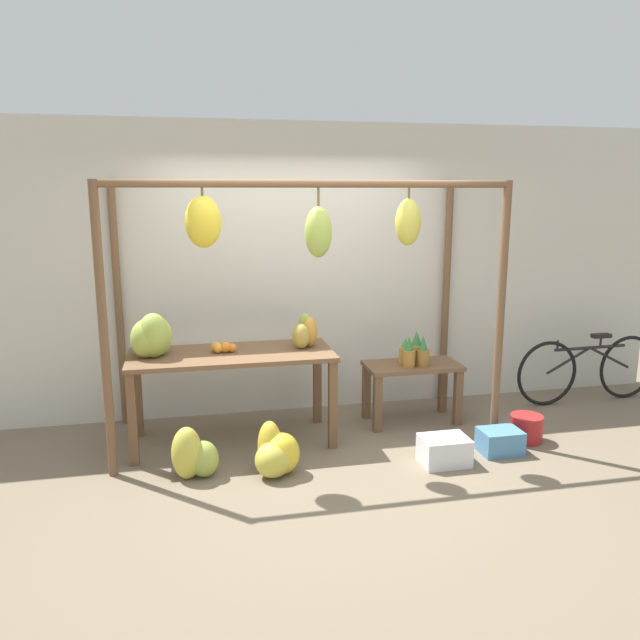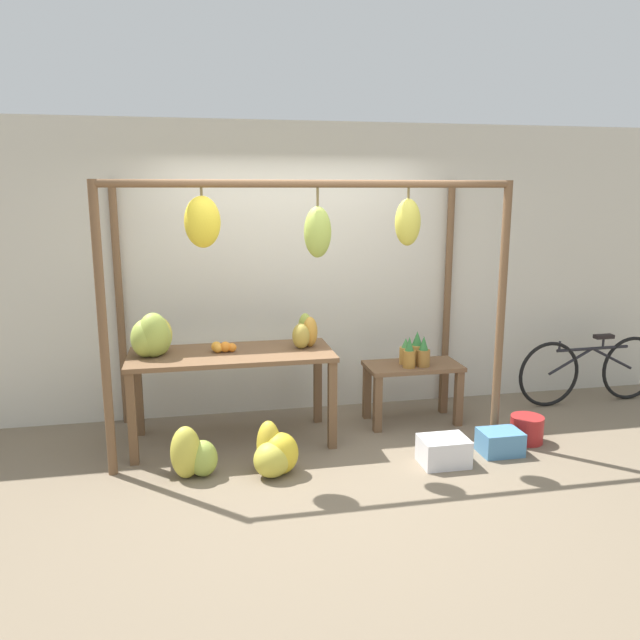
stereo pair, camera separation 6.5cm
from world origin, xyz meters
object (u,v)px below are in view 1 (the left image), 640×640
at_px(blue_bucket, 526,428).
at_px(papaya_pile, 306,332).
at_px(banana_pile_ground_right, 276,454).
at_px(parked_bicycle, 588,369).
at_px(banana_pile_on_table, 153,337).
at_px(banana_pile_ground_left, 194,455).
at_px(orange_pile, 223,347).
at_px(fruit_crate_white, 444,450).
at_px(pineapple_cluster, 414,352).
at_px(fruit_crate_purple, 500,441).

height_order(blue_bucket, papaya_pile, papaya_pile).
relative_size(banana_pile_ground_right, papaya_pile, 1.45).
bearing_deg(parked_bicycle, banana_pile_on_table, -176.55).
distance_m(banana_pile_ground_left, parked_bicycle, 4.15).
height_order(banana_pile_on_table, blue_bucket, banana_pile_on_table).
bearing_deg(parked_bicycle, papaya_pile, -175.69).
xyz_separation_m(orange_pile, parked_bicycle, (3.75, 0.26, -0.50)).
height_order(orange_pile, fruit_crate_white, orange_pile).
bearing_deg(banana_pile_on_table, fruit_crate_white, -20.41).
bearing_deg(banana_pile_ground_left, pineapple_cluster, 20.09).
bearing_deg(banana_pile_ground_left, parked_bicycle, 13.02).
xyz_separation_m(papaya_pile, fruit_crate_purple, (1.51, -0.78, -0.84)).
height_order(banana_pile_ground_left, blue_bucket, banana_pile_ground_left).
relative_size(banana_pile_on_table, orange_pile, 2.14).
xyz_separation_m(banana_pile_on_table, banana_pile_ground_right, (0.91, -0.74, -0.80)).
relative_size(banana_pile_on_table, pineapple_cluster, 1.47).
xyz_separation_m(blue_bucket, parked_bicycle, (1.17, 0.82, 0.24)).
bearing_deg(banana_pile_ground_right, parked_bicycle, 16.40).
bearing_deg(banana_pile_on_table, banana_pile_ground_left, -67.02).
bearing_deg(banana_pile_ground_right, pineapple_cluster, 29.92).
bearing_deg(fruit_crate_purple, orange_pile, 161.70).
bearing_deg(banana_pile_ground_right, banana_pile_on_table, 140.65).
height_order(fruit_crate_white, fruit_crate_purple, fruit_crate_white).
relative_size(fruit_crate_white, papaya_pile, 1.27).
bearing_deg(papaya_pile, fruit_crate_purple, -27.17).
xyz_separation_m(pineapple_cluster, blue_bucket, (0.82, -0.63, -0.57)).
bearing_deg(fruit_crate_purple, parked_bicycle, 33.54).
relative_size(fruit_crate_white, parked_bicycle, 0.23).
distance_m(banana_pile_ground_right, fruit_crate_purple, 1.90).
distance_m(blue_bucket, parked_bicycle, 1.44).
height_order(fruit_crate_white, parked_bicycle, parked_bicycle).
bearing_deg(fruit_crate_white, papaya_pile, 137.85).
xyz_separation_m(blue_bucket, fruit_crate_purple, (-0.35, -0.19, -0.02)).
distance_m(orange_pile, parked_bicycle, 3.79).
distance_m(banana_pile_ground_left, fruit_crate_purple, 2.53).
distance_m(orange_pile, banana_pile_ground_right, 1.06).
bearing_deg(papaya_pile, parked_bicycle, 4.31).
distance_m(pineapple_cluster, banana_pile_ground_left, 2.24).
bearing_deg(papaya_pile, pineapple_cluster, 2.35).
distance_m(fruit_crate_white, blue_bucket, 0.94).
xyz_separation_m(pineapple_cluster, banana_pile_ground_left, (-2.05, -0.75, -0.51)).
relative_size(pineapple_cluster, banana_pile_ground_left, 0.76).
bearing_deg(parked_bicycle, banana_pile_ground_right, -163.60).
bearing_deg(pineapple_cluster, blue_bucket, -37.48).
relative_size(banana_pile_on_table, blue_bucket, 1.62).
xyz_separation_m(banana_pile_on_table, fruit_crate_purple, (2.81, -0.74, -0.87)).
height_order(fruit_crate_white, blue_bucket, blue_bucket).
bearing_deg(pineapple_cluster, papaya_pile, -177.65).
bearing_deg(fruit_crate_white, fruit_crate_purple, 10.29).
distance_m(pineapple_cluster, fruit_crate_purple, 1.12).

